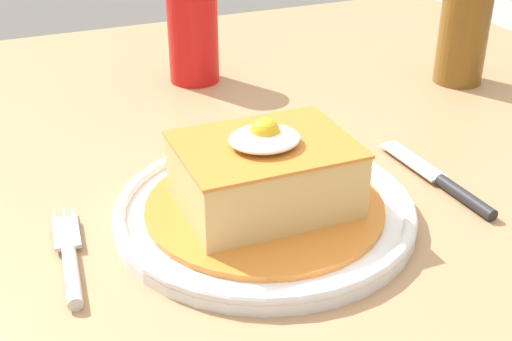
% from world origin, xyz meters
% --- Properties ---
extents(dining_table, '(1.13, 1.00, 0.76)m').
position_xyz_m(dining_table, '(0.00, 0.00, 0.65)').
color(dining_table, '#A87F56').
rests_on(dining_table, ground_plane).
extents(main_plate, '(0.27, 0.27, 0.02)m').
position_xyz_m(main_plate, '(-0.03, -0.13, 0.77)').
color(main_plate, white).
rests_on(main_plate, dining_table).
extents(sandwich_meal, '(0.22, 0.22, 0.09)m').
position_xyz_m(sandwich_meal, '(-0.03, -0.13, 0.80)').
color(sandwich_meal, orange).
rests_on(sandwich_meal, main_plate).
extents(fork, '(0.03, 0.14, 0.01)m').
position_xyz_m(fork, '(-0.20, -0.14, 0.76)').
color(fork, silver).
rests_on(fork, dining_table).
extents(knife, '(0.02, 0.17, 0.01)m').
position_xyz_m(knife, '(0.16, -0.16, 0.76)').
color(knife, '#262628').
rests_on(knife, dining_table).
extents(soda_can, '(0.07, 0.07, 0.12)m').
position_xyz_m(soda_can, '(0.02, 0.22, 0.82)').
color(soda_can, red).
rests_on(soda_can, dining_table).
extents(beer_bottle_amber, '(0.06, 0.06, 0.27)m').
position_xyz_m(beer_bottle_amber, '(0.35, 0.08, 0.86)').
color(beer_bottle_amber, brown).
rests_on(beer_bottle_amber, dining_table).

